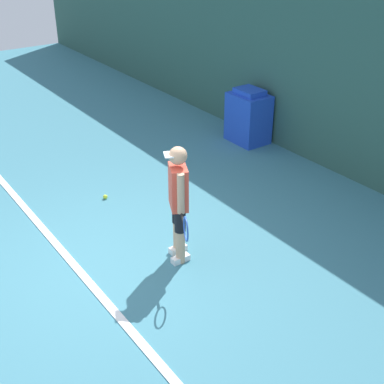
# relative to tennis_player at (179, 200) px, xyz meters

# --- Properties ---
(ground_plane) EXTENTS (24.00, 24.00, 0.00)m
(ground_plane) POSITION_rel_tennis_player_xyz_m (-0.35, -0.81, -0.84)
(ground_plane) COLOR teal
(back_wall) EXTENTS (24.00, 0.10, 2.95)m
(back_wall) POSITION_rel_tennis_player_xyz_m (-0.35, 3.59, 0.63)
(back_wall) COLOR #2D564C
(back_wall) RESTS_ON ground_plane
(court_baseline) EXTENTS (21.60, 0.10, 0.01)m
(court_baseline) POSITION_rel_tennis_player_xyz_m (-0.35, -1.18, -0.84)
(court_baseline) COLOR white
(court_baseline) RESTS_ON ground_plane
(tennis_player) EXTENTS (0.87, 0.48, 1.53)m
(tennis_player) POSITION_rel_tennis_player_xyz_m (0.00, 0.00, 0.00)
(tennis_player) COLOR tan
(tennis_player) RESTS_ON ground_plane
(tennis_ball) EXTENTS (0.07, 0.07, 0.07)m
(tennis_ball) POSITION_rel_tennis_player_xyz_m (-1.94, -0.06, -0.81)
(tennis_ball) COLOR #D1E533
(tennis_ball) RESTS_ON ground_plane
(covered_chair) EXTENTS (0.74, 0.57, 1.02)m
(covered_chair) POSITION_rel_tennis_player_xyz_m (-2.43, 3.21, -0.35)
(covered_chair) COLOR blue
(covered_chair) RESTS_ON ground_plane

